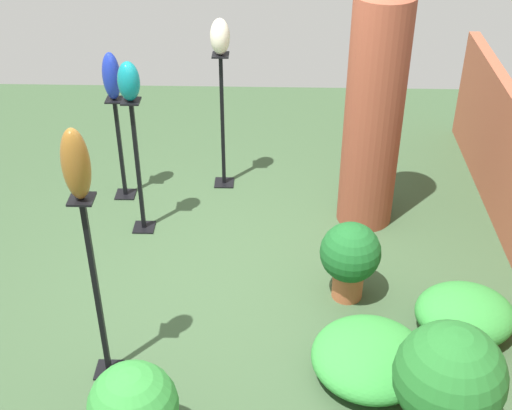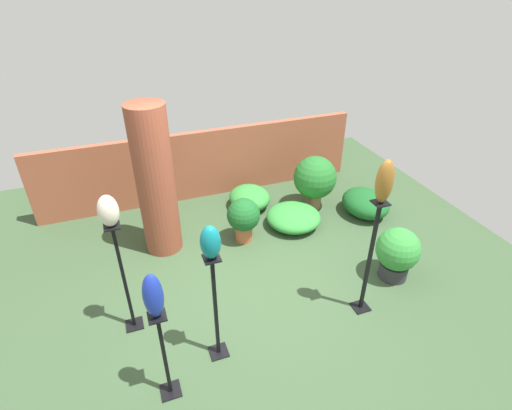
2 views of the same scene
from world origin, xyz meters
TOP-DOWN VIEW (x-y plane):
  - ground_plane at (0.00, 0.00)m, footprint 8.00×8.00m
  - brick_pillar at (-0.95, 1.25)m, footprint 0.53×0.53m
  - pedestal_cobalt at (-1.28, -1.15)m, footprint 0.20×0.20m
  - pedestal_bronze at (1.13, -0.84)m, footprint 0.20×0.20m
  - pedestal_teal at (-0.70, -0.87)m, footprint 0.20×0.20m
  - pedestal_ivory at (-1.54, -0.15)m, footprint 0.20×0.20m
  - art_vase_cobalt at (-1.28, -1.15)m, footprint 0.17×0.17m
  - art_vase_bronze at (1.13, -0.84)m, footprint 0.18×0.18m
  - art_vase_teal at (-0.70, -0.87)m, footprint 0.19×0.19m
  - art_vase_ivory at (-1.54, -0.15)m, footprint 0.20×0.19m
  - potted_plant_back_center at (0.23, 1.00)m, footprint 0.50×0.50m
  - potted_plant_mid_right at (1.66, 1.49)m, footprint 0.72×0.72m
  - foliage_bed_east at (0.63, 1.87)m, footprint 0.69×0.78m
  - foliage_bed_center at (1.10, 1.09)m, footprint 0.87×0.86m

SIDE VIEW (x-z plane):
  - ground_plane at x=0.00m, z-range 0.00..0.00m
  - foliage_bed_center at x=1.10m, z-range 0.00..0.31m
  - foliage_bed_east at x=0.63m, z-range 0.00..0.35m
  - potted_plant_back_center at x=0.23m, z-range 0.07..0.77m
  - pedestal_cobalt at x=-1.28m, z-range -0.05..1.03m
  - potted_plant_mid_right at x=1.66m, z-range 0.08..1.02m
  - pedestal_teal at x=-0.70m, z-range -0.05..1.29m
  - pedestal_ivory at x=-1.54m, z-range -0.05..1.38m
  - pedestal_bronze at x=1.13m, z-range -0.06..1.48m
  - brick_pillar at x=-0.95m, z-range 0.00..2.19m
  - art_vase_cobalt at x=-1.28m, z-range 1.08..1.54m
  - art_vase_teal at x=-0.70m, z-range 1.34..1.69m
  - art_vase_ivory at x=-1.54m, z-range 1.44..1.78m
  - art_vase_bronze at x=1.13m, z-range 1.54..2.03m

